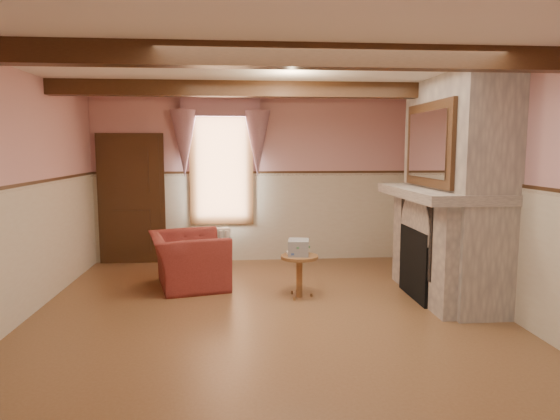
{
  "coord_description": "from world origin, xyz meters",
  "views": [
    {
      "loc": [
        -0.33,
        -5.52,
        1.92
      ],
      "look_at": [
        0.21,
        0.8,
        1.14
      ],
      "focal_mm": 32.0,
      "sensor_mm": 36.0,
      "label": 1
    }
  ],
  "objects": [
    {
      "name": "floor",
      "position": [
        0.0,
        0.0,
        0.0
      ],
      "size": [
        5.5,
        6.0,
        0.01
      ],
      "primitive_type": "cube",
      "color": "brown",
      "rests_on": "ground"
    },
    {
      "name": "ceiling",
      "position": [
        0.0,
        0.0,
        2.8
      ],
      "size": [
        5.5,
        6.0,
        0.01
      ],
      "primitive_type": "cube",
      "color": "silver",
      "rests_on": "wall_back"
    },
    {
      "name": "wall_back",
      "position": [
        0.0,
        3.0,
        1.4
      ],
      "size": [
        5.5,
        0.02,
        2.8
      ],
      "primitive_type": "cube",
      "color": "#CF908F",
      "rests_on": "floor"
    },
    {
      "name": "wall_front",
      "position": [
        0.0,
        -3.0,
        1.4
      ],
      "size": [
        5.5,
        0.02,
        2.8
      ],
      "primitive_type": "cube",
      "color": "#CF908F",
      "rests_on": "floor"
    },
    {
      "name": "wall_left",
      "position": [
        -2.75,
        0.0,
        1.4
      ],
      "size": [
        0.02,
        6.0,
        2.8
      ],
      "primitive_type": "cube",
      "color": "#CF908F",
      "rests_on": "floor"
    },
    {
      "name": "wall_right",
      "position": [
        2.75,
        0.0,
        1.4
      ],
      "size": [
        0.02,
        6.0,
        2.8
      ],
      "primitive_type": "cube",
      "color": "#CF908F",
      "rests_on": "floor"
    },
    {
      "name": "wainscot",
      "position": [
        0.0,
        0.0,
        0.75
      ],
      "size": [
        5.5,
        6.0,
        1.5
      ],
      "primitive_type": null,
      "color": "beige",
      "rests_on": "floor"
    },
    {
      "name": "chair_rail",
      "position": [
        0.0,
        0.0,
        1.5
      ],
      "size": [
        5.5,
        6.0,
        0.08
      ],
      "primitive_type": null,
      "color": "black",
      "rests_on": "wainscot"
    },
    {
      "name": "firebox",
      "position": [
        2.0,
        0.6,
        0.45
      ],
      "size": [
        0.2,
        0.95,
        0.9
      ],
      "primitive_type": "cube",
      "color": "black",
      "rests_on": "floor"
    },
    {
      "name": "armchair",
      "position": [
        -1.02,
        1.38,
        0.37
      ],
      "size": [
        1.25,
        1.35,
        0.75
      ],
      "primitive_type": "imported",
      "rotation": [
        0.0,
        0.0,
        1.81
      ],
      "color": "maroon",
      "rests_on": "floor"
    },
    {
      "name": "side_table",
      "position": [
        0.46,
        0.75,
        0.28
      ],
      "size": [
        0.54,
        0.54,
        0.55
      ],
      "primitive_type": "cylinder",
      "rotation": [
        0.0,
        0.0,
        0.11
      ],
      "color": "brown",
      "rests_on": "floor"
    },
    {
      "name": "book_stack",
      "position": [
        0.45,
        0.78,
        0.65
      ],
      "size": [
        0.3,
        0.35,
        0.2
      ],
      "primitive_type": "cube",
      "rotation": [
        0.0,
        0.0,
        -0.15
      ],
      "color": "#B7AD8C",
      "rests_on": "side_table"
    },
    {
      "name": "radiator",
      "position": [
        -0.81,
        2.7,
        0.3
      ],
      "size": [
        0.72,
        0.4,
        0.6
      ],
      "primitive_type": "cube",
      "rotation": [
        0.0,
        0.0,
        0.33
      ],
      "color": "silver",
      "rests_on": "floor"
    },
    {
      "name": "bowl",
      "position": [
        2.24,
        0.52,
        1.46
      ],
      "size": [
        0.33,
        0.33,
        0.08
      ],
      "primitive_type": "imported",
      "color": "brown",
      "rests_on": "mantel"
    },
    {
      "name": "mantel_clock",
      "position": [
        2.24,
        1.25,
        1.52
      ],
      "size": [
        0.14,
        0.24,
        0.2
      ],
      "primitive_type": "cube",
      "color": "black",
      "rests_on": "mantel"
    },
    {
      "name": "oil_lamp",
      "position": [
        2.24,
        0.84,
        1.56
      ],
      "size": [
        0.11,
        0.11,
        0.28
      ],
      "primitive_type": "cylinder",
      "color": "#B97A34",
      "rests_on": "mantel"
    },
    {
      "name": "candle_red",
      "position": [
        2.24,
        0.21,
        1.5
      ],
      "size": [
        0.06,
        0.06,
        0.16
      ],
      "primitive_type": "cylinder",
      "color": "#B5162B",
      "rests_on": "mantel"
    },
    {
      "name": "jar_yellow",
      "position": [
        2.24,
        0.28,
        1.48
      ],
      "size": [
        0.06,
        0.06,
        0.12
      ],
      "primitive_type": "cylinder",
      "color": "gold",
      "rests_on": "mantel"
    },
    {
      "name": "fireplace",
      "position": [
        2.42,
        0.6,
        1.4
      ],
      "size": [
        0.85,
        2.0,
        2.8
      ],
      "primitive_type": "cube",
      "color": "gray",
      "rests_on": "floor"
    },
    {
      "name": "mantel",
      "position": [
        2.24,
        0.6,
        1.36
      ],
      "size": [
        1.05,
        2.05,
        0.12
      ],
      "primitive_type": "cube",
      "color": "gray",
      "rests_on": "fireplace"
    },
    {
      "name": "overmantel_mirror",
      "position": [
        2.06,
        0.6,
        1.97
      ],
      "size": [
        0.06,
        1.44,
        1.04
      ],
      "primitive_type": "cube",
      "color": "silver",
      "rests_on": "fireplace"
    },
    {
      "name": "door",
      "position": [
        -2.1,
        2.94,
        1.05
      ],
      "size": [
        1.1,
        0.1,
        2.1
      ],
      "primitive_type": "cube",
      "color": "black",
      "rests_on": "floor"
    },
    {
      "name": "window",
      "position": [
        -0.6,
        2.97,
        1.65
      ],
      "size": [
        1.06,
        0.08,
        2.02
      ],
      "primitive_type": "cube",
      "color": "white",
      "rests_on": "wall_back"
    },
    {
      "name": "window_drapes",
      "position": [
        -0.6,
        2.88,
        2.25
      ],
      "size": [
        1.3,
        0.14,
        1.4
      ],
      "primitive_type": "cube",
      "color": "gray",
      "rests_on": "wall_back"
    },
    {
      "name": "ceiling_beam_front",
      "position": [
        0.0,
        -1.2,
        2.7
      ],
      "size": [
        5.5,
        0.18,
        0.2
      ],
      "primitive_type": "cube",
      "color": "black",
      "rests_on": "ceiling"
    },
    {
      "name": "ceiling_beam_back",
      "position": [
        0.0,
        1.2,
        2.7
      ],
      "size": [
        5.5,
        0.18,
        0.2
      ],
      "primitive_type": "cube",
      "color": "black",
      "rests_on": "ceiling"
    }
  ]
}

